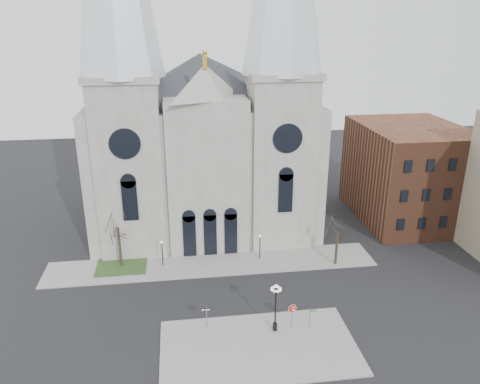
{
  "coord_description": "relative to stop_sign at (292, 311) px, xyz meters",
  "views": [
    {
      "loc": [
        -3.5,
        -39.7,
        28.48
      ],
      "look_at": [
        3.03,
        8.0,
        10.5
      ],
      "focal_mm": 35.0,
      "sensor_mm": 36.0,
      "label": 1
    }
  ],
  "objects": [
    {
      "name": "sidewalk_far",
      "position": [
        -6.68,
        13.5,
        -1.88
      ],
      "size": [
        40.0,
        6.0,
        0.14
      ],
      "primitive_type": "cube",
      "color": "gray",
      "rests_on": "ground"
    },
    {
      "name": "tree_right",
      "position": [
        8.32,
        11.5,
        2.51
      ],
      "size": [
        3.2,
        3.2,
        6.0
      ],
      "color": "#2D2219",
      "rests_on": "ground"
    },
    {
      "name": "sidewalk_near",
      "position": [
        -3.68,
        -2.5,
        -1.88
      ],
      "size": [
        18.0,
        10.0,
        0.14
      ],
      "primitive_type": "cube",
      "color": "gray",
      "rests_on": "ground"
    },
    {
      "name": "ped_lamp_left",
      "position": [
        -12.68,
        14.0,
        0.38
      ],
      "size": [
        0.32,
        0.32,
        3.26
      ],
      "color": "black",
      "rests_on": "sidewalk_far"
    },
    {
      "name": "bg_building_brick",
      "position": [
        23.32,
        24.5,
        5.05
      ],
      "size": [
        14.0,
        18.0,
        14.0
      ],
      "primitive_type": "cube",
      "color": "brown",
      "rests_on": "ground"
    },
    {
      "name": "grass_patch",
      "position": [
        -17.68,
        14.5,
        -1.86
      ],
      "size": [
        6.0,
        5.0,
        0.18
      ],
      "primitive_type": "cube",
      "color": "#27401B",
      "rests_on": "ground"
    },
    {
      "name": "one_way_sign",
      "position": [
        -8.21,
        1.13,
        -0.32
      ],
      "size": [
        0.97,
        0.09,
        2.21
      ],
      "rotation": [
        0.0,
        0.0,
        -0.03
      ],
      "color": "slate",
      "rests_on": "sidewalk_near"
    },
    {
      "name": "ped_lamp_right",
      "position": [
        -0.68,
        14.0,
        0.38
      ],
      "size": [
        0.32,
        0.32,
        3.26
      ],
      "color": "black",
      "rests_on": "sidewalk_far"
    },
    {
      "name": "ground",
      "position": [
        -6.68,
        2.5,
        -1.95
      ],
      "size": [
        160.0,
        160.0,
        0.0
      ],
      "primitive_type": "plane",
      "color": "black",
      "rests_on": "ground"
    },
    {
      "name": "tree_left",
      "position": [
        -17.68,
        14.5,
        3.63
      ],
      "size": [
        3.2,
        3.2,
        7.5
      ],
      "color": "#2D2219",
      "rests_on": "ground"
    },
    {
      "name": "stop_sign",
      "position": [
        0.0,
        0.0,
        0.0
      ],
      "size": [
        0.91,
        0.2,
        2.55
      ],
      "rotation": [
        0.0,
        0.0,
        -0.18
      ],
      "color": "slate",
      "rests_on": "sidewalk_near"
    },
    {
      "name": "cathedral",
      "position": [
        -6.68,
        25.36,
        16.53
      ],
      "size": [
        33.0,
        26.66,
        54.0
      ],
      "color": "gray",
      "rests_on": "ground"
    },
    {
      "name": "globe_lamp",
      "position": [
        -1.74,
        -0.34,
        1.38
      ],
      "size": [
        1.23,
        1.23,
        5.08
      ],
      "rotation": [
        0.0,
        0.0,
        0.13
      ],
      "color": "black",
      "rests_on": "sidewalk_near"
    },
    {
      "name": "street_name_sign",
      "position": [
        1.75,
        -0.26,
        -0.58
      ],
      "size": [
        0.66,
        0.08,
        2.07
      ],
      "rotation": [
        0.0,
        0.0,
        0.04
      ],
      "color": "slate",
      "rests_on": "sidewalk_near"
    }
  ]
}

